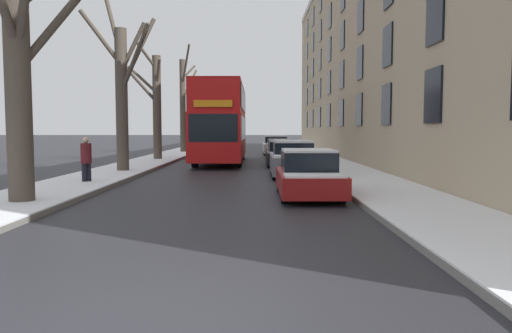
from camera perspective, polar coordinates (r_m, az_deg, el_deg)
ground_plane at (r=5.20m, az=-12.61°, el=-17.80°), size 320.00×320.00×0.00m
sidewalk_left at (r=58.06m, az=-6.15°, el=2.43°), size 2.76×130.00×0.16m
sidewalk_right at (r=57.87m, az=3.86°, el=2.44°), size 2.76×130.00×0.16m
terrace_facade_right at (r=33.17m, az=17.70°, el=13.53°), size 9.10×54.91×14.76m
bare_tree_left_0 at (r=13.80m, az=-25.32°, el=9.99°), size 3.98×3.71×6.62m
bare_tree_left_1 at (r=22.52m, az=-15.13°, el=8.58°), size 3.33×2.69×8.04m
bare_tree_left_2 at (r=30.86m, az=-11.52°, el=7.06°), size 2.51×2.32×7.06m
bare_tree_left_3 at (r=40.49m, az=-8.38°, el=7.30°), size 1.21×3.79×8.40m
double_decker_bus at (r=28.68m, az=-4.10°, el=5.36°), size 2.60×10.68×4.42m
parked_car_0 at (r=14.37m, az=5.93°, el=-0.99°), size 1.71×4.01×1.37m
parked_car_1 at (r=20.41m, az=4.15°, el=0.75°), size 1.78×3.95×1.50m
parked_car_2 at (r=26.43m, az=3.18°, el=1.40°), size 1.88×4.10×1.32m
parked_car_3 at (r=31.98m, az=2.62°, el=1.90°), size 1.71×4.03×1.32m
parked_car_4 at (r=38.12m, az=2.18°, el=2.38°), size 1.89×4.58×1.46m
pedestrian_left_sidewalk at (r=18.06m, az=-18.92°, el=0.81°), size 0.37×0.37×1.68m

